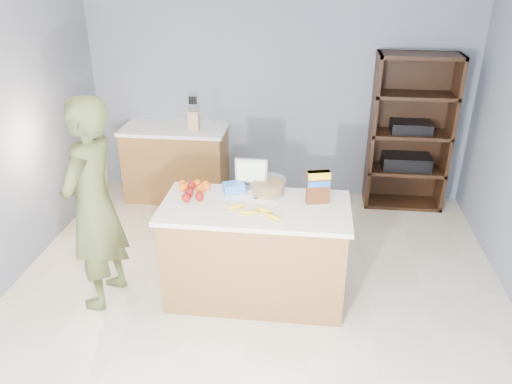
# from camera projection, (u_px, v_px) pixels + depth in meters

# --- Properties ---
(floor) EXTENTS (4.50, 5.00, 0.02)m
(floor) POSITION_uv_depth(u_px,v_px,m) (251.00, 316.00, 4.21)
(floor) COLOR beige
(floor) RESTS_ON ground
(walls) EXTENTS (4.52, 5.02, 2.51)m
(walls) POSITION_uv_depth(u_px,v_px,m) (250.00, 130.00, 3.50)
(walls) COLOR slate
(walls) RESTS_ON ground
(counter_peninsula) EXTENTS (1.56, 0.76, 0.90)m
(counter_peninsula) POSITION_uv_depth(u_px,v_px,m) (255.00, 255.00, 4.30)
(counter_peninsula) COLOR brown
(counter_peninsula) RESTS_ON ground
(back_cabinet) EXTENTS (1.24, 0.62, 0.90)m
(back_cabinet) POSITION_uv_depth(u_px,v_px,m) (177.00, 162.00, 6.11)
(back_cabinet) COLOR brown
(back_cabinet) RESTS_ON ground
(shelving_unit) EXTENTS (0.90, 0.40, 1.80)m
(shelving_unit) POSITION_uv_depth(u_px,v_px,m) (409.00, 135.00, 5.78)
(shelving_unit) COLOR black
(shelving_unit) RESTS_ON ground
(person) EXTENTS (0.52, 0.72, 1.83)m
(person) POSITION_uv_depth(u_px,v_px,m) (93.00, 206.00, 4.06)
(person) COLOR #434C26
(person) RESTS_ON ground
(knife_block) EXTENTS (0.12, 0.10, 0.31)m
(knife_block) POSITION_uv_depth(u_px,v_px,m) (194.00, 119.00, 5.80)
(knife_block) COLOR tan
(knife_block) RESTS_ON back_cabinet
(envelopes) EXTENTS (0.42, 0.25, 0.00)m
(envelopes) POSITION_uv_depth(u_px,v_px,m) (254.00, 200.00, 4.18)
(envelopes) COLOR white
(envelopes) RESTS_ON counter_peninsula
(bananas) EXTENTS (0.48, 0.26, 0.04)m
(bananas) POSITION_uv_depth(u_px,v_px,m) (255.00, 212.00, 3.96)
(bananas) COLOR yellow
(bananas) RESTS_ON counter_peninsula
(apples) EXTENTS (0.19, 0.31, 0.08)m
(apples) POSITION_uv_depth(u_px,v_px,m) (192.00, 193.00, 4.21)
(apples) COLOR maroon
(apples) RESTS_ON counter_peninsula
(oranges) EXTENTS (0.29, 0.18, 0.07)m
(oranges) POSITION_uv_depth(u_px,v_px,m) (195.00, 186.00, 4.35)
(oranges) COLOR orange
(oranges) RESTS_ON counter_peninsula
(blue_carton) EXTENTS (0.21, 0.18, 0.08)m
(blue_carton) POSITION_uv_depth(u_px,v_px,m) (234.00, 187.00, 4.31)
(blue_carton) COLOR blue
(blue_carton) RESTS_ON counter_peninsula
(salad_bowl) EXTENTS (0.30, 0.30, 0.13)m
(salad_bowl) POSITION_uv_depth(u_px,v_px,m) (268.00, 187.00, 4.28)
(salad_bowl) COLOR #267219
(salad_bowl) RESTS_ON counter_peninsula
(tv) EXTENTS (0.28, 0.12, 0.28)m
(tv) POSITION_uv_depth(u_px,v_px,m) (251.00, 172.00, 4.31)
(tv) COLOR silver
(tv) RESTS_ON counter_peninsula
(cereal_box) EXTENTS (0.20, 0.11, 0.28)m
(cereal_box) POSITION_uv_depth(u_px,v_px,m) (318.00, 185.00, 4.07)
(cereal_box) COLOR #592B14
(cereal_box) RESTS_ON counter_peninsula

